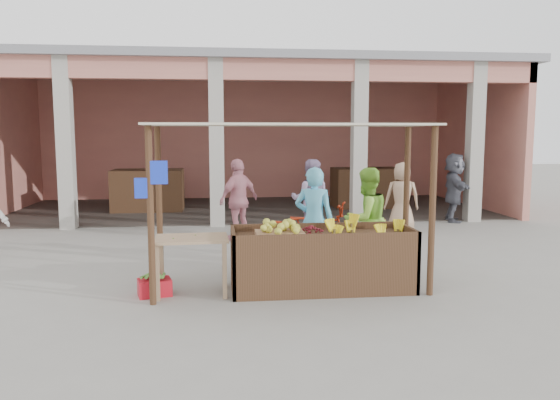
{
  "coord_description": "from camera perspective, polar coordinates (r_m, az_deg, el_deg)",
  "views": [
    {
      "loc": [
        -0.97,
        -7.58,
        2.25
      ],
      "look_at": [
        0.03,
        1.2,
        1.17
      ],
      "focal_mm": 35.0,
      "sensor_mm": 36.0,
      "label": 1
    }
  ],
  "objects": [
    {
      "name": "shopper_d",
      "position": [
        14.57,
        17.74,
        1.43
      ],
      "size": [
        1.12,
        1.82,
        1.84
      ],
      "primitive_type": "imported",
      "rotation": [
        0.0,
        0.0,
        1.31
      ],
      "color": "#535460",
      "rests_on": "ground"
    },
    {
      "name": "banana_heap",
      "position": [
        7.93,
        8.77,
        -2.83
      ],
      "size": [
        1.19,
        0.65,
        0.22
      ],
      "primitive_type": null,
      "color": "yellow",
      "rests_on": "fruit_stall"
    },
    {
      "name": "side_table",
      "position": [
        7.74,
        -9.2,
        -4.86
      ],
      "size": [
        1.03,
        0.71,
        0.81
      ],
      "rotation": [
        0.0,
        0.0,
        0.04
      ],
      "color": "#A18060",
      "rests_on": "ground"
    },
    {
      "name": "shopper_b",
      "position": [
        11.46,
        -4.33,
        0.31
      ],
      "size": [
        1.19,
        1.14,
        1.84
      ],
      "primitive_type": "imported",
      "rotation": [
        0.0,
        0.0,
        3.85
      ],
      "color": "#CD828E",
      "rests_on": "ground"
    },
    {
      "name": "produce_sacks",
      "position": [
        13.68,
        10.03,
        -1.27
      ],
      "size": [
        0.81,
        0.76,
        0.62
      ],
      "color": "maroon",
      "rests_on": "ground"
    },
    {
      "name": "plantain_bundle",
      "position": [
        7.85,
        -13.0,
        -7.83
      ],
      "size": [
        0.34,
        0.23,
        0.07
      ],
      "primitive_type": null,
      "color": "#4C8430",
      "rests_on": "red_crate"
    },
    {
      "name": "red_crate",
      "position": [
        7.89,
        -12.97,
        -8.88
      ],
      "size": [
        0.51,
        0.42,
        0.23
      ],
      "primitive_type": "cube",
      "rotation": [
        0.0,
        0.0,
        0.24
      ],
      "color": "red",
      "rests_on": "ground"
    },
    {
      "name": "market_building",
      "position": [
        16.55,
        -2.96,
        8.55
      ],
      "size": [
        14.4,
        6.4,
        4.2
      ],
      "color": "tan",
      "rests_on": "ground"
    },
    {
      "name": "shopper_f",
      "position": [
        11.51,
        3.21,
        0.42
      ],
      "size": [
        0.99,
        0.67,
        1.87
      ],
      "primitive_type": "imported",
      "rotation": [
        0.0,
        0.0,
        2.97
      ],
      "color": "gray",
      "rests_on": "ground"
    },
    {
      "name": "stall_awning",
      "position": [
        7.71,
        0.65,
        4.96
      ],
      "size": [
        4.09,
        1.35,
        2.39
      ],
      "color": "#4D301E",
      "rests_on": "ground"
    },
    {
      "name": "melon_tray",
      "position": [
        7.71,
        0.01,
        -3.19
      ],
      "size": [
        0.69,
        0.6,
        0.19
      ],
      "color": "#A37754",
      "rests_on": "fruit_stall"
    },
    {
      "name": "papaya_pile",
      "position": [
        7.69,
        -9.24,
        -3.14
      ],
      "size": [
        0.68,
        0.39,
        0.19
      ],
      "primitive_type": null,
      "color": "#4E8B2D",
      "rests_on": "side_table"
    },
    {
      "name": "vendor_green",
      "position": [
        9.01,
        9.0,
        -1.75
      ],
      "size": [
        0.99,
        0.8,
        1.79
      ],
      "primitive_type": "imported",
      "rotation": [
        0.0,
        0.0,
        3.55
      ],
      "color": "#95DD42",
      "rests_on": "ground"
    },
    {
      "name": "berry_heap",
      "position": [
        7.86,
        3.26,
        -3.08
      ],
      "size": [
        0.48,
        0.4,
        0.15
      ],
      "primitive_type": "ellipsoid",
      "color": "maroon",
      "rests_on": "fruit_stall"
    },
    {
      "name": "motorcycle",
      "position": [
        9.83,
        3.4,
        -3.07
      ],
      "size": [
        1.43,
        2.16,
        1.07
      ],
      "primitive_type": "imported",
      "rotation": [
        0.0,
        0.0,
        1.18
      ],
      "color": "maroon",
      "rests_on": "ground"
    },
    {
      "name": "fruit_stall",
      "position": [
        7.94,
        4.39,
        -6.49
      ],
      "size": [
        2.6,
        0.95,
        0.8
      ],
      "primitive_type": "cube",
      "color": "#4D301E",
      "rests_on": "ground"
    },
    {
      "name": "vendor_blue",
      "position": [
        8.7,
        3.59,
        -1.81
      ],
      "size": [
        0.83,
        0.72,
        1.84
      ],
      "primitive_type": "imported",
      "rotation": [
        0.0,
        0.0,
        2.77
      ],
      "color": "#5DC5EF",
      "rests_on": "ground"
    },
    {
      "name": "ground",
      "position": [
        7.97,
        0.79,
        -9.4
      ],
      "size": [
        60.0,
        60.0,
        0.0
      ],
      "primitive_type": "plane",
      "color": "gray",
      "rests_on": "ground"
    },
    {
      "name": "shopper_c",
      "position": [
        12.69,
        12.63,
        0.67
      ],
      "size": [
        0.94,
        0.7,
        1.78
      ],
      "primitive_type": "imported",
      "rotation": [
        0.0,
        0.0,
        2.96
      ],
      "color": "tan",
      "rests_on": "ground"
    }
  ]
}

